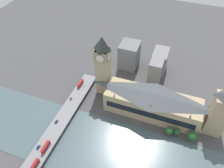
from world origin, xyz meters
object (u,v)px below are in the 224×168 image
car_northbound_tail (56,122)px  car_northbound_lead (71,99)px  parliament_hall (152,103)px  victoria_tower (219,112)px  double_decker_bus_rear (35,165)px  car_northbound_mid (38,147)px  road_bridge (55,131)px  clock_tower (103,64)px  double_decker_bus_lead (46,147)px  double_decker_bus_mid (80,83)px

car_northbound_tail → car_northbound_lead: bearing=1.5°
parliament_hall → victoria_tower: bearing=-89.9°
victoria_tower → car_northbound_lead: (-16.15, 141.16, -20.52)m
double_decker_bus_rear → car_northbound_lead: size_ratio=2.63×
car_northbound_lead → car_northbound_mid: car_northbound_mid is taller
road_bridge → car_northbound_tail: size_ratio=40.10×
clock_tower → double_decker_bus_lead: 94.33m
double_decker_bus_rear → car_northbound_tail: double_decker_bus_rear is taller
double_decker_bus_rear → car_northbound_mid: 17.28m
double_decker_bus_lead → car_northbound_mid: 7.33m
road_bridge → double_decker_bus_rear: size_ratio=14.77×
clock_tower → victoria_tower: size_ratio=1.25×
parliament_hall → double_decker_bus_mid: parliament_hall is taller
double_decker_bus_mid → car_northbound_lead: 22.88m
double_decker_bus_lead → car_northbound_mid: (-1.75, 6.83, -2.00)m
double_decker_bus_rear → car_northbound_tail: 45.15m
car_northbound_lead → car_northbound_mid: 60.15m
car_northbound_mid → double_decker_bus_rear: bearing=-154.5°
parliament_hall → car_northbound_tail: size_ratio=22.92×
double_decker_bus_mid → car_northbound_tail: size_ratio=2.73×
double_decker_bus_rear → car_northbound_mid: size_ratio=2.66×
road_bridge → double_decker_bus_rear: 36.50m
clock_tower → car_northbound_mid: (-89.09, 25.91, -32.11)m
clock_tower → car_northbound_tail: size_ratio=17.25×
victoria_tower → car_northbound_mid: 161.78m
victoria_tower → parliament_hall: bearing=90.1°
double_decker_bus_mid → car_northbound_lead: bearing=179.5°
clock_tower → road_bridge: size_ratio=0.43×
parliament_hall → road_bridge: 97.02m
victoria_tower → double_decker_bus_lead: size_ratio=4.88×
car_northbound_tail → car_northbound_mid: bearing=178.3°
clock_tower → double_decker_bus_mid: 40.12m
clock_tower → double_decker_bus_mid: clock_tower is taller
victoria_tower → double_decker_bus_mid: bearing=87.3°
clock_tower → double_decker_bus_rear: bearing=170.0°
road_bridge → double_decker_bus_rear: bearing=-174.4°
double_decker_bus_mid → double_decker_bus_rear: size_ratio=1.01×
double_decker_bus_lead → clock_tower: bearing=-12.3°
double_decker_bus_lead → double_decker_bus_rear: size_ratio=1.05×
double_decker_bus_rear → parliament_hall: bearing=-39.4°
road_bridge → car_northbound_tail: (8.48, 3.00, 1.61)m
car_northbound_lead → car_northbound_tail: (-31.02, -0.83, 0.06)m
double_decker_bus_lead → car_northbound_mid: bearing=104.4°
clock_tower → car_northbound_lead: clock_tower is taller
road_bridge → car_northbound_lead: 39.72m
victoria_tower → car_northbound_mid: bearing=118.4°
road_bridge → clock_tower: bearing=-17.9°
clock_tower → victoria_tower: bearing=-96.3°
car_northbound_tail → victoria_tower: bearing=-71.4°
clock_tower → car_northbound_tail: bearing=157.3°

